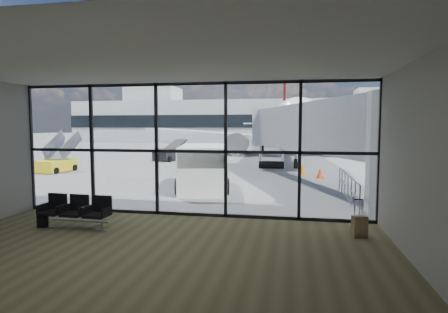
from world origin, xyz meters
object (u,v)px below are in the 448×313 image
(suitcase, at_px, (360,226))
(mobile_stairs, at_px, (57,164))
(airliner, at_px, (288,127))
(backpack, at_px, (43,221))
(seating_row, at_px, (77,210))
(belt_loader, at_px, (169,154))
(service_van, at_px, (204,167))

(suitcase, xyz_separation_m, mobile_stairs, (-17.38, 11.99, 0.21))
(airliner, bearing_deg, backpack, -104.91)
(seating_row, distance_m, suitcase, 8.20)
(seating_row, height_order, airliner, airliner)
(belt_loader, distance_m, mobile_stairs, 10.50)
(service_van, distance_m, mobile_stairs, 12.47)
(seating_row, relative_size, mobile_stairs, 0.69)
(backpack, xyz_separation_m, suitcase, (9.21, 0.63, 0.11))
(seating_row, bearing_deg, suitcase, 6.00)
(seating_row, xyz_separation_m, suitcase, (8.18, 0.46, -0.23))
(service_van, xyz_separation_m, mobile_stairs, (-11.36, 5.11, -0.56))
(backpack, bearing_deg, suitcase, -0.33)
(service_van, bearing_deg, backpack, -124.13)
(backpack, xyz_separation_m, airliner, (6.89, 32.28, 2.81))
(suitcase, relative_size, belt_loader, 0.25)
(seating_row, height_order, service_van, service_van)
(service_van, height_order, mobile_stairs, mobile_stairs)
(service_van, bearing_deg, seating_row, -117.51)
(suitcase, height_order, service_van, service_van)
(mobile_stairs, bearing_deg, service_van, -20.39)
(seating_row, xyz_separation_m, airliner, (5.86, 32.11, 2.47))
(suitcase, xyz_separation_m, airliner, (-2.32, 31.65, 2.70))
(mobile_stairs, bearing_deg, airliner, 56.35)
(suitcase, bearing_deg, backpack, 168.84)
(backpack, distance_m, mobile_stairs, 15.03)
(backpack, bearing_deg, service_van, 62.75)
(seating_row, relative_size, service_van, 0.43)
(suitcase, relative_size, mobile_stairs, 0.32)
(service_van, bearing_deg, airliner, 70.39)
(seating_row, bearing_deg, mobile_stairs, 129.27)
(seating_row, height_order, belt_loader, belt_loader)
(backpack, relative_size, suitcase, 0.41)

